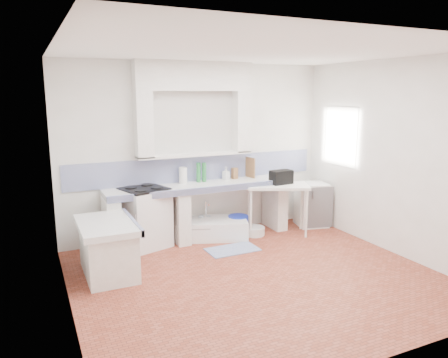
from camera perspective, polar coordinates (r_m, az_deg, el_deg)
name	(u,v)px	position (r m, az deg, el deg)	size (l,w,h in m)	color
floor	(257,277)	(5.67, 4.38, -12.80)	(4.50, 4.50, 0.00)	#9D4834
ceiling	(260,50)	(5.20, 4.86, 16.65)	(4.50, 4.50, 0.00)	white
wall_back	(198,150)	(7.04, -3.44, 3.84)	(4.50, 4.50, 0.00)	white
wall_front	(381,208)	(3.69, 20.10, -3.70)	(4.50, 4.50, 0.00)	white
wall_left	(63,186)	(4.60, -20.59, -0.86)	(4.50, 4.50, 0.00)	white
wall_right	(395,158)	(6.65, 21.76, 2.61)	(4.50, 4.50, 0.00)	white
alcove_mass	(194,76)	(6.84, -3.97, 13.48)	(1.90, 0.25, 0.45)	white
window_frame	(349,136)	(7.60, 16.22, 5.48)	(0.35, 0.86, 1.06)	#331D10
lace_valance	(343,114)	(7.48, 15.53, 8.35)	(0.01, 0.84, 0.24)	white
counter_slab	(200,187)	(6.82, -3.24, -1.00)	(3.00, 0.60, 0.08)	white
counter_lip	(207,190)	(6.57, -2.34, -1.47)	(3.00, 0.04, 0.10)	navy
counter_pier_left	(112,225)	(6.57, -14.67, -5.91)	(0.20, 0.55, 0.82)	white
counter_pier_mid	(179,216)	(6.82, -5.94, -4.96)	(0.20, 0.55, 0.82)	white
counter_pier_right	(275,205)	(7.55, 6.73, -3.38)	(0.20, 0.55, 0.82)	white
peninsula_top	(107,225)	(5.71, -15.30, -5.93)	(0.70, 1.10, 0.08)	white
peninsula_base	(108,251)	(5.82, -15.12, -9.22)	(0.60, 1.00, 0.62)	white
peninsula_lip	(132,222)	(5.77, -12.06, -5.59)	(0.04, 1.10, 0.10)	navy
backsplash	(199,168)	(7.08, -3.37, 1.42)	(4.27, 0.03, 0.40)	navy
stove	(145,218)	(6.67, -10.43, -5.16)	(0.63, 0.61, 0.89)	white
sink	(211,229)	(7.06, -1.71, -6.66)	(1.14, 0.62, 0.27)	white
side_table	(277,209)	(7.24, 7.04, -3.97)	(1.00, 0.56, 0.04)	white
fridge	(312,204)	(7.78, 11.55, -3.30)	(0.49, 0.49, 0.76)	white
bucket_red	(204,230)	(7.02, -2.71, -6.73)	(0.30, 0.30, 0.28)	#B52A18
bucket_orange	(221,227)	(7.11, -0.41, -6.44)	(0.32, 0.32, 0.30)	#E92F01
bucket_blue	(238,225)	(7.20, 1.90, -6.12)	(0.34, 0.34, 0.32)	#122DD0
basin_white	(254,231)	(7.20, 4.01, -6.88)	(0.35, 0.35, 0.14)	white
water_bottle_a	(201,225)	(7.16, -3.06, -6.14)	(0.09, 0.09, 0.33)	silver
water_bottle_b	(209,225)	(7.22, -2.03, -6.10)	(0.08, 0.08, 0.31)	silver
black_bag	(281,177)	(7.17, 7.59, 0.25)	(0.36, 0.21, 0.23)	black
green_bottle_a	(198,172)	(6.94, -3.41, 0.87)	(0.07, 0.07, 0.32)	#257A38
green_bottle_b	(204,172)	(6.97, -2.65, 0.90)	(0.07, 0.07, 0.31)	#257A38
knife_block	(235,173)	(7.21, 1.42, 0.76)	(0.09, 0.07, 0.19)	brown
cutting_board	(250,168)	(7.33, 3.49, 1.53)	(0.02, 0.25, 0.34)	brown
paper_towel	(183,175)	(6.85, -5.47, 0.47)	(0.13, 0.13, 0.26)	white
soap_bottle	(226,173)	(7.14, 0.26, 0.75)	(0.09, 0.10, 0.21)	white
rug	(232,250)	(6.54, 1.13, -9.34)	(0.77, 0.44, 0.01)	#394F97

